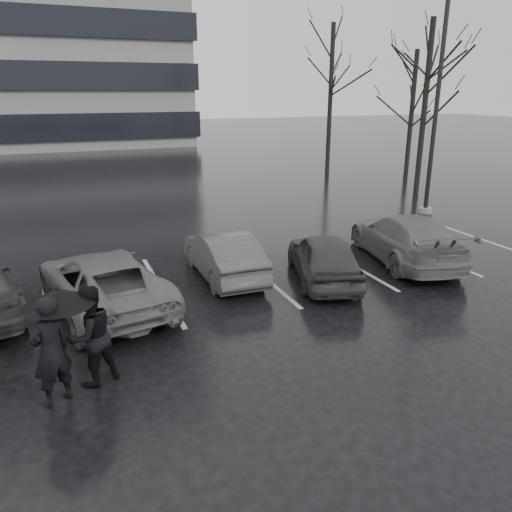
{
  "coord_description": "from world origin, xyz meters",
  "views": [
    {
      "loc": [
        -4.43,
        -9.55,
        4.89
      ],
      "look_at": [
        -0.15,
        1.0,
        1.1
      ],
      "focal_mm": 35.0,
      "sensor_mm": 36.0,
      "label": 1
    }
  ],
  "objects": [
    {
      "name": "pedestrian_right",
      "position": [
        -4.18,
        -1.4,
        0.9
      ],
      "size": [
        1.09,
        1.0,
        1.81
      ],
      "primitive_type": "imported",
      "rotation": [
        0.0,
        0.0,
        3.6
      ],
      "color": "black",
      "rests_on": "ground"
    },
    {
      "name": "pedestrian_left",
      "position": [
        -4.81,
        -1.78,
        0.93
      ],
      "size": [
        0.81,
        0.73,
        1.87
      ],
      "primitive_type": "imported",
      "rotation": [
        0.0,
        0.0,
        3.67
      ],
      "color": "black",
      "rests_on": "ground"
    },
    {
      "name": "lamp_post",
      "position": [
        9.86,
        6.75,
        4.66
      ],
      "size": [
        0.56,
        0.56,
        10.17
      ],
      "rotation": [
        0.0,
        0.0,
        -0.02
      ],
      "color": "gray",
      "rests_on": "ground"
    },
    {
      "name": "tree_east",
      "position": [
        12.0,
        10.0,
        4.0
      ],
      "size": [
        0.26,
        0.26,
        8.0
      ],
      "primitive_type": "cylinder",
      "color": "black",
      "rests_on": "ground"
    },
    {
      "name": "ground",
      "position": [
        0.0,
        0.0,
        0.0
      ],
      "size": [
        160.0,
        160.0,
        0.0
      ],
      "primitive_type": "plane",
      "color": "black",
      "rests_on": "ground"
    },
    {
      "name": "car_east",
      "position": [
        5.06,
        2.0,
        0.71
      ],
      "size": [
        3.01,
        5.2,
        1.42
      ],
      "primitive_type": "imported",
      "rotation": [
        0.0,
        0.0,
        2.92
      ],
      "color": "#4A4A4C",
      "rests_on": "ground"
    },
    {
      "name": "car_west_b",
      "position": [
        -3.66,
        1.82,
        0.67
      ],
      "size": [
        3.06,
        5.14,
        1.34
      ],
      "primitive_type": "imported",
      "rotation": [
        0.0,
        0.0,
        3.33
      ],
      "color": "#4A4A4C",
      "rests_on": "ground"
    },
    {
      "name": "umbrella",
      "position": [
        -4.6,
        -1.51,
        1.74
      ],
      "size": [
        1.13,
        1.13,
        1.91
      ],
      "color": "black",
      "rests_on": "ground"
    },
    {
      "name": "stall_stripes",
      "position": [
        -0.8,
        2.5,
        0.0
      ],
      "size": [
        19.72,
        5.0,
        0.0
      ],
      "color": "#B8B7BA",
      "rests_on": "ground"
    },
    {
      "name": "tree_north",
      "position": [
        11.0,
        17.0,
        4.25
      ],
      "size": [
        0.26,
        0.26,
        8.5
      ],
      "primitive_type": "cylinder",
      "color": "black",
      "rests_on": "ground"
    },
    {
      "name": "tree_ne",
      "position": [
        14.5,
        14.0,
        3.5
      ],
      "size": [
        0.26,
        0.26,
        7.0
      ],
      "primitive_type": "cylinder",
      "color": "black",
      "rests_on": "ground"
    },
    {
      "name": "car_west_a",
      "position": [
        -0.4,
        2.75,
        0.63
      ],
      "size": [
        1.39,
        3.86,
        1.26
      ],
      "primitive_type": "imported",
      "rotation": [
        0.0,
        0.0,
        3.13
      ],
      "color": "#2E2D30",
      "rests_on": "ground"
    },
    {
      "name": "car_main",
      "position": [
        2.01,
        1.5,
        0.65
      ],
      "size": [
        2.6,
        4.09,
        1.3
      ],
      "primitive_type": "imported",
      "rotation": [
        0.0,
        0.0,
        2.84
      ],
      "color": "black",
      "rests_on": "ground"
    }
  ]
}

